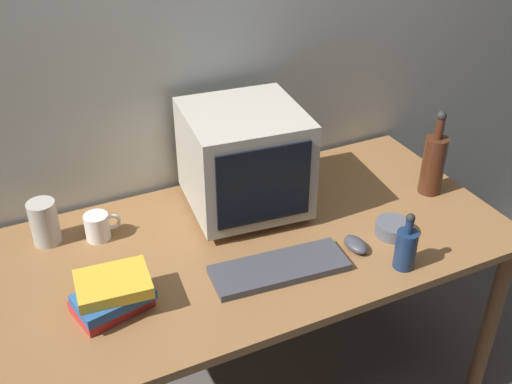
# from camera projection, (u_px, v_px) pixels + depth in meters

# --- Properties ---
(back_wall) EXTENTS (4.00, 0.08, 2.50)m
(back_wall) POSITION_uv_depth(u_px,v_px,m) (196.00, 48.00, 2.14)
(back_wall) COLOR beige
(back_wall) RESTS_ON ground
(desk) EXTENTS (1.67, 0.84, 0.75)m
(desk) POSITION_uv_depth(u_px,v_px,m) (256.00, 258.00, 2.08)
(desk) COLOR olive
(desk) RESTS_ON ground
(crt_monitor) EXTENTS (0.42, 0.42, 0.37)m
(crt_monitor) POSITION_uv_depth(u_px,v_px,m) (244.00, 160.00, 2.09)
(crt_monitor) COLOR #B2AD9E
(crt_monitor) RESTS_ON desk
(keyboard) EXTENTS (0.43, 0.19, 0.02)m
(keyboard) POSITION_uv_depth(u_px,v_px,m) (279.00, 268.00, 1.89)
(keyboard) COLOR #3F3F47
(keyboard) RESTS_ON desk
(computer_mouse) EXTENTS (0.06, 0.10, 0.04)m
(computer_mouse) POSITION_uv_depth(u_px,v_px,m) (356.00, 245.00, 1.98)
(computer_mouse) COLOR #3F3F47
(computer_mouse) RESTS_ON desk
(bottle_tall) EXTENTS (0.08, 0.08, 0.32)m
(bottle_tall) POSITION_uv_depth(u_px,v_px,m) (434.00, 163.00, 2.22)
(bottle_tall) COLOR #472314
(bottle_tall) RESTS_ON desk
(bottle_short) EXTENTS (0.07, 0.07, 0.20)m
(bottle_short) POSITION_uv_depth(u_px,v_px,m) (406.00, 247.00, 1.88)
(bottle_short) COLOR navy
(bottle_short) RESTS_ON desk
(book_stack) EXTENTS (0.23, 0.19, 0.10)m
(book_stack) POSITION_uv_depth(u_px,v_px,m) (113.00, 294.00, 1.73)
(book_stack) COLOR red
(book_stack) RESTS_ON desk
(mug) EXTENTS (0.12, 0.08, 0.09)m
(mug) POSITION_uv_depth(u_px,v_px,m) (98.00, 226.00, 2.02)
(mug) COLOR white
(mug) RESTS_ON desk
(cd_spindle) EXTENTS (0.12, 0.12, 0.04)m
(cd_spindle) POSITION_uv_depth(u_px,v_px,m) (393.00, 228.00, 2.05)
(cd_spindle) COLOR #595B66
(cd_spindle) RESTS_ON desk
(metal_canister) EXTENTS (0.09, 0.09, 0.15)m
(metal_canister) POSITION_uv_depth(u_px,v_px,m) (44.00, 222.00, 1.98)
(metal_canister) COLOR #B7B2A8
(metal_canister) RESTS_ON desk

